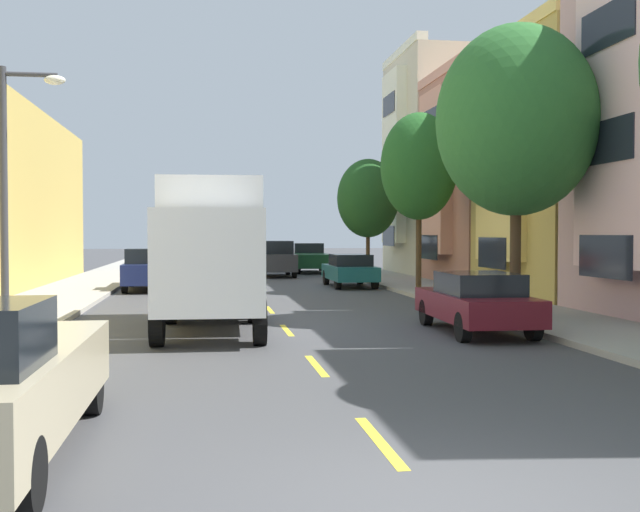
% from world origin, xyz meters
% --- Properties ---
extents(ground_plane, '(160.00, 160.00, 0.00)m').
position_xyz_m(ground_plane, '(0.00, 30.00, 0.00)').
color(ground_plane, '#424244').
extents(sidewalk_left, '(3.20, 120.00, 0.14)m').
position_xyz_m(sidewalk_left, '(-7.10, 28.00, 0.07)').
color(sidewalk_left, '#A39E93').
rests_on(sidewalk_left, ground_plane).
extents(sidewalk_right, '(3.20, 120.00, 0.14)m').
position_xyz_m(sidewalk_right, '(7.10, 28.00, 0.07)').
color(sidewalk_right, '#A39E93').
rests_on(sidewalk_right, ground_plane).
extents(lane_centerline_dashes, '(0.14, 47.20, 0.01)m').
position_xyz_m(lane_centerline_dashes, '(0.00, 24.50, 0.00)').
color(lane_centerline_dashes, yellow).
rests_on(lane_centerline_dashes, ground_plane).
extents(townhouse_fourth_terracotta, '(10.63, 7.58, 9.92)m').
position_xyz_m(townhouse_fourth_terracotta, '(13.60, 27.42, 4.76)').
color(townhouse_fourth_terracotta, '#B27560').
rests_on(townhouse_fourth_terracotta, ground_plane).
extents(townhouse_fifth_cream, '(12.95, 7.58, 12.56)m').
position_xyz_m(townhouse_fifth_cream, '(14.77, 35.21, 6.08)').
color(townhouse_fifth_cream, beige).
rests_on(townhouse_fifth_cream, ground_plane).
extents(street_tree_second, '(4.34, 4.34, 7.85)m').
position_xyz_m(street_tree_second, '(6.40, 13.42, 5.39)').
color(street_tree_second, '#47331E').
rests_on(street_tree_second, sidewalk_right).
extents(street_tree_third, '(3.03, 3.03, 6.96)m').
position_xyz_m(street_tree_third, '(6.40, 22.98, 4.97)').
color(street_tree_third, '#47331E').
rests_on(street_tree_third, sidewalk_right).
extents(street_tree_farthest, '(3.20, 3.20, 6.04)m').
position_xyz_m(street_tree_farthest, '(6.40, 32.54, 4.15)').
color(street_tree_farthest, '#47331E').
rests_on(street_tree_farthest, sidewalk_right).
extents(street_lamp, '(1.35, 0.28, 5.68)m').
position_xyz_m(street_lamp, '(-5.92, 10.44, 3.50)').
color(street_lamp, '#38383D').
rests_on(street_lamp, sidewalk_left).
extents(delivery_box_truck, '(2.59, 7.26, 3.65)m').
position_xyz_m(delivery_box_truck, '(-1.79, 12.68, 2.02)').
color(delivery_box_truck, white).
rests_on(delivery_box_truck, ground_plane).
extents(parked_pickup_forest, '(2.11, 5.34, 1.73)m').
position_xyz_m(parked_pickup_forest, '(4.25, 39.13, 0.83)').
color(parked_pickup_forest, '#194C28').
rests_on(parked_pickup_forest, ground_plane).
extents(parked_pickup_navy, '(2.11, 5.34, 1.73)m').
position_xyz_m(parked_pickup_navy, '(-4.20, 25.86, 0.83)').
color(parked_pickup_navy, navy).
rests_on(parked_pickup_navy, ground_plane).
extents(parked_wagon_red, '(1.89, 4.73, 1.50)m').
position_xyz_m(parked_wagon_red, '(-4.25, 39.06, 0.80)').
color(parked_wagon_red, '#AD1E1E').
rests_on(parked_wagon_red, ground_plane).
extents(parked_sedan_teal, '(1.82, 4.51, 1.43)m').
position_xyz_m(parked_sedan_teal, '(4.30, 26.49, 0.75)').
color(parked_sedan_teal, '#195B60').
rests_on(parked_sedan_teal, ground_plane).
extents(parked_sedan_burgundy, '(1.91, 4.54, 1.43)m').
position_xyz_m(parked_sedan_burgundy, '(4.38, 10.88, 0.75)').
color(parked_sedan_burgundy, maroon).
rests_on(parked_sedan_burgundy, ground_plane).
extents(moving_charcoal_sedan, '(1.95, 4.80, 1.93)m').
position_xyz_m(moving_charcoal_sedan, '(1.80, 35.10, 0.99)').
color(moving_charcoal_sedan, '#333338').
rests_on(moving_charcoal_sedan, ground_plane).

